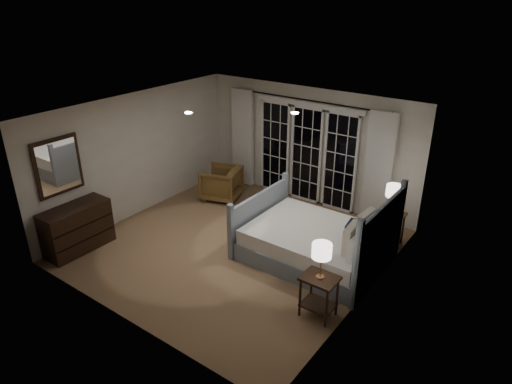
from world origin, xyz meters
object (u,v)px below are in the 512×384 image
Objects in this scene: nightstand_right at (390,224)px; lamp_right at (394,191)px; bed at (317,243)px; nightstand_left at (319,290)px; lamp_left at (322,251)px; armchair at (221,183)px; dresser at (77,228)px.

lamp_right reaches higher than nightstand_right.
nightstand_left is (0.74, -1.27, 0.09)m from bed.
nightstand_right is (0.80, 1.25, 0.08)m from bed.
armchair is at bearing 148.75° from lamp_left.
bed reaches higher than lamp_left.
bed is 3.59× the size of nightstand_left.
lamp_right is 5.66m from dresser.
bed reaches higher than armchair.
armchair is at bearing 161.86° from bed.
armchair is (-3.75, -0.28, -0.71)m from lamp_right.
nightstand_left reaches higher than nightstand_right.
nightstand_left is 1.20× the size of lamp_right.
lamp_right is at bearing 76.30° from armchair.
lamp_right reaches higher than dresser.
lamp_left reaches higher than lamp_right.
bed is 1.96× the size of dresser.
bed reaches higher than nightstand_left.
armchair is (-3.69, 2.24, -0.07)m from nightstand_left.
bed is at bearing 53.88° from armchair.
nightstand_left is 2.52m from nightstand_right.
nightstand_left is at bearing 11.98° from dresser.
dresser is at bearing -148.86° from bed.
lamp_right is at bearing 37.80° from dresser.
lamp_right is (0.07, 2.52, 0.64)m from nightstand_left.
lamp_left is at bearing -59.88° from bed.
nightstand_right is 1.18× the size of lamp_left.
lamp_right is 0.46× the size of dresser.
nightstand_right is at bearing 88.50° from nightstand_left.
armchair is (-3.75, -0.28, -0.05)m from nightstand_right.
dresser is (-0.69, -3.17, 0.06)m from armchair.
bed is 4.30× the size of lamp_right.
nightstand_left is 4.31m from armchair.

